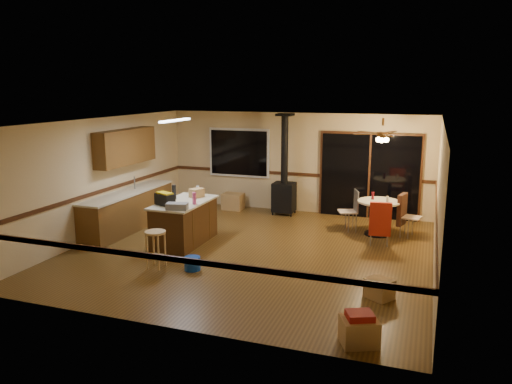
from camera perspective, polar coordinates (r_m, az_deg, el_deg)
The scene contains 35 objects.
floor at distance 10.20m, azimuth -0.56°, elevation -6.67°, with size 7.00×7.00×0.00m, color #573B18.
ceiling at distance 9.69m, azimuth -0.60°, elevation 8.07°, with size 7.00×7.00×0.00m, color silver.
wall_back at distance 13.15m, azimuth 4.65°, elevation 3.36°, with size 7.00×7.00×0.00m, color tan.
wall_front at distance 6.78m, azimuth -10.80°, elevation -5.03°, with size 7.00×7.00×0.00m, color tan.
wall_left at distance 11.52m, azimuth -17.18°, elevation 1.64°, with size 7.00×7.00×0.00m, color tan.
wall_right at distance 9.29m, azimuth 20.16°, elevation -0.94°, with size 7.00×7.00×0.00m, color tan.
chair_rail at distance 9.92m, azimuth -0.58°, elevation -1.19°, with size 7.00×7.00×0.08m, color #3C1F0F, non-canonical shape.
window at distance 13.57m, azimuth -1.95°, elevation 4.51°, with size 1.72×0.10×1.32m, color black.
sliding_door at distance 12.80m, azimuth 12.83°, elevation 1.73°, with size 2.52×0.10×2.10m, color black.
lower_cabinets at distance 11.92m, azimuth -14.34°, elevation -2.14°, with size 0.60×3.00×0.86m, color brown.
countertop at distance 11.82m, azimuth -14.45°, elevation -0.02°, with size 0.64×3.04×0.04m, color beige.
upper_cabinets at distance 11.90m, azimuth -14.68°, elevation 5.02°, with size 0.35×2.00×0.80m, color brown.
kitchen_island at distance 10.65m, azimuth -8.19°, elevation -3.43°, with size 0.88×1.68×0.90m.
wood_stove at distance 12.88m, azimuth 3.24°, elevation 0.62°, with size 0.55×0.50×2.52m.
ceiling_fan at distance 11.15m, azimuth 14.24°, elevation 6.22°, with size 0.24×0.24×0.55m.
fluorescent_strip at distance 10.70m, azimuth -9.22°, elevation 8.07°, with size 0.10×1.20×0.04m, color white.
toolbox_grey at distance 9.87m, azimuth -9.01°, elevation -1.62°, with size 0.41×0.23×0.13m, color slate.
toolbox_black at distance 10.27m, azimuth -10.37°, elevation -0.84°, with size 0.42×0.22×0.23m, color black.
toolbox_yellow_lid at distance 10.24m, azimuth -10.40°, elevation -0.13°, with size 0.35×0.18×0.03m, color gold.
box_on_island at distance 10.90m, azimuth -6.81°, elevation -0.10°, with size 0.21×0.29×0.19m, color #A27B48.
bottle_dark at distance 10.76m, azimuth -9.34°, elevation -0.01°, with size 0.09×0.09×0.31m, color black.
bottle_pink at distance 10.24m, azimuth -7.07°, elevation -0.73°, with size 0.08×0.08×0.24m, color #D84C8C.
bottle_white at distance 11.16m, azimuth -6.69°, elevation 0.19°, with size 0.07×0.07×0.20m, color white.
bar_stool at distance 9.33m, azimuth -11.36°, elevation -6.45°, with size 0.38×0.38×0.69m, color tan.
blue_bucket at distance 9.18m, azimuth -7.29°, elevation -8.10°, with size 0.29×0.29×0.24m, color #0B36A0.
dining_table at distance 11.43m, azimuth 13.82°, elevation -2.19°, with size 0.94×0.94×0.78m.
glass_red at distance 11.46m, azimuth 13.20°, elevation -0.41°, with size 0.06×0.06×0.17m, color #590C14.
glass_cream at distance 11.29m, azimuth 14.77°, elevation -0.77°, with size 0.06×0.06×0.13m, color beige.
chair_left at distance 11.62m, azimuth 10.95°, elevation -1.54°, with size 0.52×0.52×0.51m.
chair_near at distance 10.55m, azimuth 14.02°, elevation -3.01°, with size 0.48×0.51×0.70m.
chair_right at distance 11.47m, azimuth 16.47°, elevation -1.95°, with size 0.54×0.51×0.70m.
box_under_window at distance 13.50m, azimuth -2.64°, elevation -1.08°, with size 0.54×0.43×0.43m, color #A27B48.
box_corner_a at distance 6.78m, azimuth 11.70°, elevation -15.34°, with size 0.46×0.39×0.35m, color #A27B48.
box_corner_b at distance 8.18m, azimuth 13.92°, elevation -10.68°, with size 0.38×0.33×0.31m, color #A27B48.
box_small_red at distance 6.68m, azimuth 11.78°, elevation -13.67°, with size 0.33×0.28×0.09m, color maroon.
Camera 1 is at (3.31, -9.08, 3.25)m, focal length 35.00 mm.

